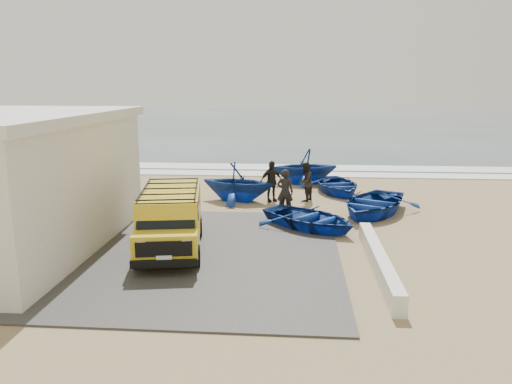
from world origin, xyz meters
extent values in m
plane|color=#998059|center=(0.00, 0.00, 0.00)|extent=(160.00, 160.00, 0.00)
cube|color=#403E3B|center=(-2.00, -2.00, 0.03)|extent=(12.00, 10.00, 0.05)
cube|color=#385166|center=(0.00, 56.00, 0.00)|extent=(180.00, 88.00, 0.01)
cube|color=white|center=(0.00, 12.00, 0.03)|extent=(180.00, 1.60, 0.06)
cube|color=white|center=(0.00, 14.50, 0.02)|extent=(180.00, 2.20, 0.04)
cube|color=black|center=(-3.55, -0.50, 2.60)|extent=(0.08, 0.70, 0.90)
cube|color=silver|center=(5.00, -3.00, 0.28)|extent=(0.35, 6.00, 0.55)
cube|color=yellow|center=(-1.29, -1.43, 1.10)|extent=(2.35, 3.88, 1.54)
cube|color=yellow|center=(-0.91, -3.64, 0.75)|extent=(1.89, 1.12, 0.84)
cube|color=black|center=(-0.99, -3.21, 1.49)|extent=(1.66, 0.58, 0.67)
cube|color=black|center=(-0.84, -4.07, 0.84)|extent=(1.50, 0.32, 0.42)
cube|color=black|center=(-0.84, -4.10, 0.44)|extent=(1.80, 0.43, 0.21)
cube|color=black|center=(-1.28, -1.48, 1.94)|extent=(2.22, 3.59, 0.06)
cylinder|color=black|center=(-1.80, -3.41, 0.33)|extent=(0.31, 0.68, 0.65)
cylinder|color=black|center=(-2.28, -0.56, 0.33)|extent=(0.31, 0.68, 0.65)
cylinder|color=black|center=(-0.16, -3.14, 0.33)|extent=(0.31, 0.68, 0.65)
cylinder|color=black|center=(-0.64, -0.28, 0.33)|extent=(0.31, 0.68, 0.65)
imported|color=navy|center=(3.16, 1.01, 0.39)|extent=(4.65, 4.53, 0.79)
imported|color=navy|center=(5.76, 3.31, 0.45)|extent=(4.75, 5.29, 0.90)
imported|color=navy|center=(0.08, 5.16, 0.87)|extent=(3.94, 3.61, 1.75)
imported|color=navy|center=(4.64, 7.22, 0.39)|extent=(3.45, 4.29, 0.79)
imported|color=navy|center=(3.10, 9.42, 0.92)|extent=(4.06, 3.71, 1.83)
imported|color=black|center=(2.23, 3.00, 0.92)|extent=(0.74, 0.55, 1.84)
imported|color=black|center=(3.07, 5.42, 0.88)|extent=(0.97, 1.05, 1.75)
imported|color=black|center=(1.57, 5.21, 0.91)|extent=(1.15, 0.91, 1.83)
camera|label=1|loc=(2.61, -16.50, 5.14)|focal=35.00mm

